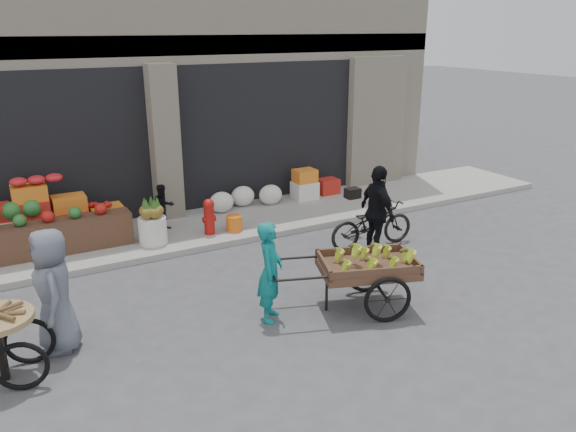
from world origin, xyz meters
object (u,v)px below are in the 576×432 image
orange_bucket (234,223)px  vendor_grey (54,291)px  pineapple_bin (153,230)px  seated_person (163,207)px  cyclist (377,212)px  fire_hydrant (209,215)px  vendor_woman (270,272)px  bicycle (372,224)px  banana_cart (364,263)px

orange_bucket → vendor_grey: (-3.62, -2.69, 0.55)m
pineapple_bin → seated_person: bearing=56.3°
vendor_grey → cyclist: bearing=98.8°
fire_hydrant → cyclist: size_ratio=0.42×
seated_person → vendor_woman: vendor_woman is taller
vendor_woman → bicycle: (2.94, 1.56, -0.28)m
banana_cart → cyclist: cyclist is taller
pineapple_bin → orange_bucket: pineapple_bin is taller
pineapple_bin → vendor_woman: vendor_woman is taller
orange_bucket → bicycle: (2.05, -1.76, 0.18)m
seated_person → cyclist: bearing=-53.2°
pineapple_bin → orange_bucket: 1.61m
cyclist → orange_bucket: bearing=45.6°
seated_person → fire_hydrant: bearing=-52.9°
pineapple_bin → banana_cart: size_ratio=0.21×
seated_person → vendor_grey: (-2.42, -3.39, 0.23)m
cyclist → bicycle: bearing=-21.4°
bicycle → pineapple_bin: bearing=68.1°
pineapple_bin → banana_cart: banana_cart is taller
orange_bucket → vendor_woman: bearing=-105.0°
seated_person → banana_cart: (1.66, -4.37, 0.12)m
banana_cart → vendor_woman: 1.40m
fire_hydrant → vendor_grey: vendor_grey is taller
orange_bucket → vendor_woman: (-0.89, -3.32, 0.46)m
bicycle → orange_bucket: bearing=54.4°
pineapple_bin → vendor_woman: (0.71, -3.42, 0.36)m
orange_bucket → bicycle: size_ratio=0.19×
banana_cart → vendor_woman: size_ratio=1.71×
bicycle → cyclist: (-0.20, -0.40, 0.39)m
seated_person → cyclist: size_ratio=0.56×
vendor_woman → cyclist: cyclist is taller
fire_hydrant → seated_person: bearing=137.1°
orange_bucket → seated_person: size_ratio=0.34×
vendor_grey → bicycle: bearing=102.6°
vendor_woman → fire_hydrant: bearing=29.9°
pineapple_bin → vendor_grey: (-2.02, -2.79, 0.45)m
banana_cart → vendor_grey: (-4.09, 0.98, 0.11)m
orange_bucket → pineapple_bin: bearing=176.4°
fire_hydrant → vendor_grey: bearing=-138.8°
banana_cart → bicycle: bearing=69.1°
seated_person → vendor_grey: vendor_grey is taller
orange_bucket → banana_cart: banana_cart is taller
orange_bucket → fire_hydrant: bearing=174.3°
pineapple_bin → orange_bucket: size_ratio=1.62×
pineapple_bin → vendor_grey: 3.48m
seated_person → banana_cart: bearing=-79.2°
pineapple_bin → fire_hydrant: 1.11m
vendor_grey → pineapple_bin: bearing=147.3°
fire_hydrant → vendor_woman: vendor_woman is taller
seated_person → orange_bucket: bearing=-40.3°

